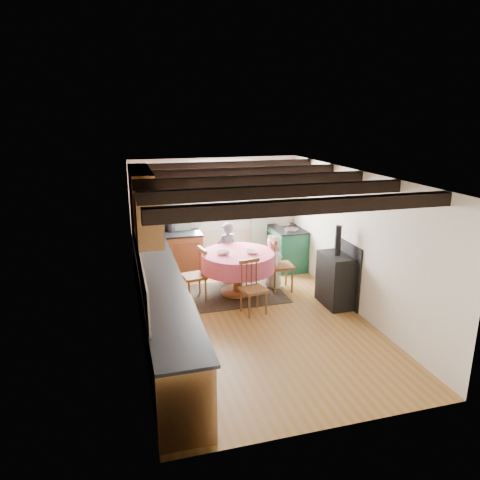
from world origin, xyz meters
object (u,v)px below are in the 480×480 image
object	(u,v)px
aga_range	(287,248)
child_far	(227,252)
dining_table	(238,273)
chair_right	(281,264)
child_right	(274,262)
chair_left	(194,274)
cup	(227,253)
chair_near	(254,288)
cast_iron_stove	(336,266)

from	to	relation	value
aga_range	child_far	xyz separation A→B (m)	(-1.44, -0.40, 0.15)
dining_table	chair_right	xyz separation A→B (m)	(0.85, -0.02, 0.12)
chair_right	child_right	xyz separation A→B (m)	(-0.09, 0.17, -0.00)
child_right	child_far	bearing A→B (deg)	60.48
chair_left	aga_range	world-z (taller)	chair_left
aga_range	child_right	size ratio (longest dim) A/B	0.94
chair_left	cup	distance (m)	0.72
chair_near	dining_table	bearing A→B (deg)	80.86
dining_table	cup	distance (m)	0.52
aga_range	chair_near	bearing A→B (deg)	-124.44
dining_table	aga_range	distance (m)	1.84
aga_range	cup	xyz separation A→B (m)	(-1.66, -1.27, 0.41)
chair_right	child_far	bearing A→B (deg)	51.43
dining_table	aga_range	bearing A→B (deg)	39.08
chair_right	cast_iron_stove	bearing A→B (deg)	-139.59
aga_range	cast_iron_stove	xyz separation A→B (m)	(0.11, -2.07, 0.27)
chair_left	cup	bearing A→B (deg)	71.45
chair_near	chair_left	world-z (taller)	chair_left
dining_table	cast_iron_stove	size ratio (longest dim) A/B	0.94
cast_iron_stove	child_far	bearing A→B (deg)	132.92
chair_near	cup	xyz separation A→B (m)	(-0.27, 0.75, 0.40)
child_right	dining_table	bearing A→B (deg)	109.57
dining_table	child_far	size ratio (longest dim) A/B	1.12
chair_near	aga_range	size ratio (longest dim) A/B	0.94
aga_range	child_far	world-z (taller)	child_far
chair_left	child_far	size ratio (longest dim) A/B	0.79
chair_left	chair_right	xyz separation A→B (m)	(1.67, -0.01, 0.05)
cup	child_right	bearing A→B (deg)	15.02
chair_near	chair_left	bearing A→B (deg)	123.54
dining_table	child_far	distance (m)	0.78
dining_table	chair_right	bearing A→B (deg)	-1.05
chair_near	cast_iron_stove	world-z (taller)	cast_iron_stove
dining_table	child_right	size ratio (longest dim) A/B	1.29
chair_right	child_right	world-z (taller)	chair_right
cast_iron_stove	child_far	world-z (taller)	cast_iron_stove
cast_iron_stove	child_right	bearing A→B (deg)	126.00
child_right	chair_near	bearing A→B (deg)	152.93
dining_table	cast_iron_stove	distance (m)	1.81
chair_right	aga_range	xyz separation A→B (m)	(0.58, 1.17, -0.07)
chair_near	chair_left	distance (m)	1.22
chair_near	aga_range	distance (m)	2.45
chair_right	cast_iron_stove	size ratio (longest dim) A/B	0.73
cast_iron_stove	child_right	xyz separation A→B (m)	(-0.78, 1.07, -0.20)
aga_range	chair_right	bearing A→B (deg)	-116.19
chair_right	cast_iron_stove	xyz separation A→B (m)	(0.69, -0.90, 0.20)
chair_left	cast_iron_stove	xyz separation A→B (m)	(2.36, -0.91, 0.25)
chair_near	cast_iron_stove	bearing A→B (deg)	-13.44
chair_left	chair_right	bearing A→B (deg)	81.31
chair_left	child_far	distance (m)	1.12
aga_range	cup	world-z (taller)	aga_range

